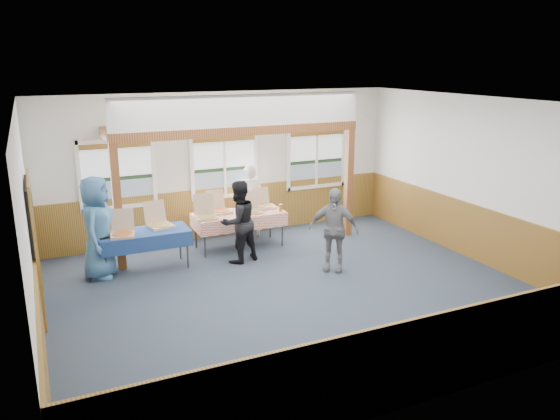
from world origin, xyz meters
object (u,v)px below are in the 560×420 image
object	(u,v)px
woman_black	(238,222)
person_grey	(333,230)
woman_white	(251,201)
table_left	(144,234)
table_right	(239,215)
man_blue	(97,228)

from	to	relation	value
woman_black	person_grey	distance (m)	1.86
woman_white	table_left	bearing A→B (deg)	37.84
table_left	woman_white	bearing A→B (deg)	7.11
table_right	person_grey	size ratio (longest dim) A/B	1.29
man_blue	person_grey	size ratio (longest dim) A/B	1.19
man_blue	table_right	bearing A→B (deg)	-59.21
person_grey	man_blue	bearing A→B (deg)	-161.38
man_blue	person_grey	xyz separation A→B (m)	(4.04, -1.46, -0.15)
table_left	woman_black	distance (m)	1.80
woman_black	man_blue	world-z (taller)	man_blue
table_right	man_blue	xyz separation A→B (m)	(-2.89, -0.49, 0.24)
woman_black	table_right	bearing A→B (deg)	-127.58
woman_white	person_grey	distance (m)	2.62
table_right	woman_black	distance (m)	0.86
table_left	table_right	distance (m)	2.12
woman_black	man_blue	bearing A→B (deg)	-23.61
woman_white	woman_black	bearing A→B (deg)	75.77
table_left	woman_black	world-z (taller)	woman_black
table_right	woman_white	xyz separation A→B (m)	(0.50, 0.58, 0.13)
table_left	table_right	world-z (taller)	same
table_left	woman_white	world-z (taller)	woman_white
table_left	man_blue	size ratio (longest dim) A/B	0.96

